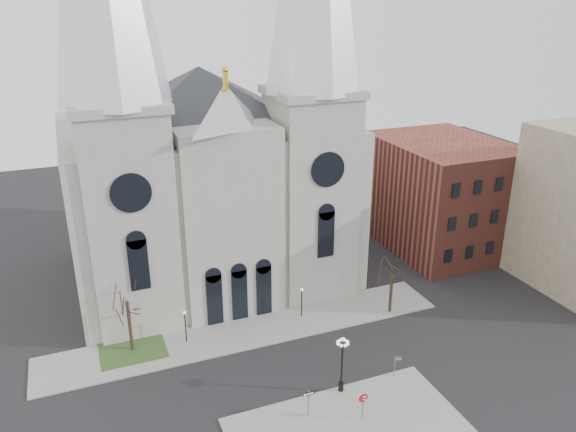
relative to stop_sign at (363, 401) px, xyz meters
name	(u,v)px	position (x,y,z in m)	size (l,w,h in m)	color
ground	(289,401)	(-4.46, 4.21, -1.94)	(160.00, 160.00, 0.00)	black
sidewalk_near	(350,432)	(-1.46, -0.79, -1.87)	(18.00, 10.00, 0.14)	gray
sidewalk_far	(248,331)	(-4.46, 15.21, -1.87)	(40.00, 6.00, 0.14)	gray
grass_patch	(133,350)	(-15.46, 16.21, -1.85)	(6.00, 5.00, 0.18)	#374F22
cathedral	(208,123)	(-4.46, 27.07, 16.54)	(33.00, 26.66, 54.00)	#9B9990
bg_building_brick	(440,194)	(25.54, 26.21, 5.06)	(14.00, 18.00, 14.00)	brown
tree_left	(127,298)	(-15.46, 16.21, 3.65)	(3.20, 3.20, 7.50)	#2D1F19
tree_right	(392,274)	(10.54, 13.21, 2.53)	(3.20, 3.20, 6.00)	#2D1F19
ped_lamp_left	(185,321)	(-10.46, 15.71, 0.39)	(0.32, 0.32, 3.26)	black
ped_lamp_right	(302,297)	(1.54, 15.71, 0.39)	(0.32, 0.32, 3.26)	black
stop_sign	(363,401)	(0.00, 0.00, 0.00)	(0.85, 0.38, 2.53)	slate
globe_lamp	(342,358)	(0.03, 3.71, 1.47)	(1.14, 1.14, 5.21)	black
one_way_sign	(309,398)	(-3.68, 2.07, -0.26)	(1.01, 0.10, 2.29)	slate
street_name_sign	(396,364)	(5.26, 3.69, -0.59)	(0.63, 0.19, 2.01)	slate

